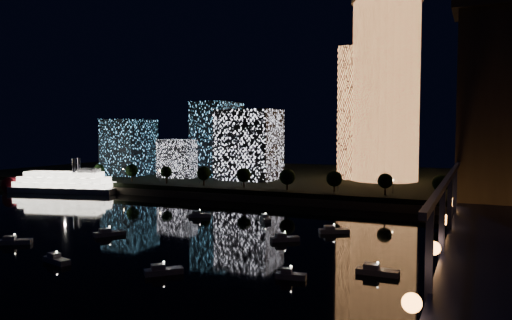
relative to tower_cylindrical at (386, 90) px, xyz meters
The scene contains 11 objects.
ground 153.41m from the tower_cylindrical, 97.91° to the right, with size 520.00×520.00×0.00m, color black.
far_bank 53.44m from the tower_cylindrical, 141.09° to the left, with size 420.00×160.00×5.00m, color black.
seawall 80.74m from the tower_cylindrical, 107.89° to the right, with size 420.00×6.00×3.00m, color #6B5E4C.
tower_cylindrical is the anchor object (origin of this frame).
tower_rectangular 17.50m from the tower_cylindrical, 155.98° to the left, with size 20.88×20.88×66.44m, color #F1914D.
midrise_blocks 97.77m from the tower_cylindrical, 167.51° to the right, with size 96.34×39.61×39.84m.
truss_bridge 150.88m from the tower_cylindrical, 72.19° to the right, with size 13.00×266.00×50.00m.
riverboat 163.94m from the tower_cylindrical, 153.01° to the right, with size 57.86×23.62×17.10m.
motorboats 146.51m from the tower_cylindrical, 99.17° to the right, with size 100.97×72.54×2.78m.
esplanade_trees 80.91m from the tower_cylindrical, 128.04° to the right, with size 165.67×6.65×8.83m.
street_lamps 83.84m from the tower_cylindrical, 137.26° to the right, with size 132.70×0.70×5.65m.
Camera 1 is at (63.00, -105.25, 30.08)m, focal length 35.00 mm.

